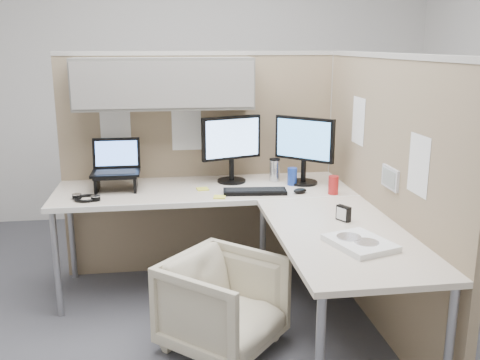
{
  "coord_description": "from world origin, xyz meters",
  "views": [
    {
      "loc": [
        -0.36,
        -2.96,
        1.68
      ],
      "look_at": [
        0.1,
        0.25,
        0.85
      ],
      "focal_mm": 40.0,
      "sensor_mm": 36.0,
      "label": 1
    }
  ],
  "objects": [
    {
      "name": "mouse",
      "position": [
        0.51,
        0.31,
        0.75
      ],
      "size": [
        0.11,
        0.09,
        0.03
      ],
      "primitive_type": "ellipsoid",
      "rotation": [
        0.0,
        0.0,
        0.34
      ],
      "color": "black",
      "rests_on": "desk"
    },
    {
      "name": "soda_can_silver",
      "position": [
        0.5,
        0.53,
        0.79
      ],
      "size": [
        0.07,
        0.07,
        0.12
      ],
      "primitive_type": "cylinder",
      "color": "#1E3FA5",
      "rests_on": "desk"
    },
    {
      "name": "desk",
      "position": [
        0.12,
        0.13,
        0.69
      ],
      "size": [
        2.0,
        1.98,
        0.73
      ],
      "color": "beige",
      "rests_on": "ground"
    },
    {
      "name": "travel_mug",
      "position": [
        0.41,
        0.65,
        0.81
      ],
      "size": [
        0.08,
        0.08,
        0.16
      ],
      "color": "silver",
      "rests_on": "desk"
    },
    {
      "name": "headphones",
      "position": [
        -0.86,
        0.35,
        0.74
      ],
      "size": [
        0.2,
        0.2,
        0.03
      ],
      "rotation": [
        0.0,
        0.0,
        -0.44
      ],
      "color": "black",
      "rests_on": "desk"
    },
    {
      "name": "paper_stack",
      "position": [
        0.56,
        -0.65,
        0.75
      ],
      "size": [
        0.33,
        0.37,
        0.03
      ],
      "rotation": [
        0.0,
        0.0,
        0.32
      ],
      "color": "white",
      "rests_on": "desk"
    },
    {
      "name": "sticky_note_b",
      "position": [
        -0.03,
        0.29,
        0.73
      ],
      "size": [
        0.09,
        0.09,
        0.01
      ],
      "primitive_type": "cube",
      "rotation": [
        0.0,
        0.0,
        -0.16
      ],
      "color": "yellow",
      "rests_on": "desk"
    },
    {
      "name": "laptop_station",
      "position": [
        -0.69,
        0.59,
        0.86
      ],
      "size": [
        0.32,
        0.27,
        0.33
      ],
      "color": "black",
      "rests_on": "desk"
    },
    {
      "name": "sticky_note_d",
      "position": [
        -0.12,
        0.5,
        0.73
      ],
      "size": [
        0.08,
        0.08,
        0.01
      ],
      "primitive_type": "cube",
      "rotation": [
        0.0,
        0.0,
        0.11
      ],
      "color": "yellow",
      "rests_on": "desk"
    },
    {
      "name": "monitor_left",
      "position": [
        0.1,
        0.67,
        1.0
      ],
      "size": [
        0.43,
        0.2,
        0.47
      ],
      "rotation": [
        0.0,
        0.0,
        0.34
      ],
      "color": "black",
      "rests_on": "desk"
    },
    {
      "name": "ground",
      "position": [
        0.0,
        0.0,
        0.0
      ],
      "size": [
        4.5,
        4.5,
        0.0
      ],
      "primitive_type": "plane",
      "color": "#414147",
      "rests_on": "ground"
    },
    {
      "name": "partition_right",
      "position": [
        0.9,
        -0.07,
        0.82
      ],
      "size": [
        0.07,
        2.03,
        1.63
      ],
      "color": "#968062",
      "rests_on": "ground"
    },
    {
      "name": "soda_can_green",
      "position": [
        0.71,
        0.27,
        0.79
      ],
      "size": [
        0.07,
        0.07,
        0.12
      ],
      "primitive_type": "cylinder",
      "color": "#B21E1E",
      "rests_on": "desk"
    },
    {
      "name": "office_chair",
      "position": [
        -0.07,
        -0.25,
        0.29
      ],
      "size": [
        0.78,
        0.78,
        0.59
      ],
      "primitive_type": "imported",
      "rotation": [
        0.0,
        0.0,
        0.84
      ],
      "color": "beige",
      "rests_on": "ground"
    },
    {
      "name": "desk_clock",
      "position": [
        0.6,
        -0.27,
        0.77
      ],
      "size": [
        0.07,
        0.09,
        0.08
      ],
      "rotation": [
        0.0,
        0.0,
        -1.06
      ],
      "color": "black",
      "rests_on": "desk"
    },
    {
      "name": "keyboard",
      "position": [
        0.21,
        0.35,
        0.74
      ],
      "size": [
        0.42,
        0.17,
        0.02
      ],
      "primitive_type": "cube",
      "rotation": [
        0.0,
        0.0,
        -0.09
      ],
      "color": "black",
      "rests_on": "desk"
    },
    {
      "name": "partition_back",
      "position": [
        -0.22,
        0.83,
        1.1
      ],
      "size": [
        2.0,
        0.36,
        1.63
      ],
      "color": "#968062",
      "rests_on": "ground"
    },
    {
      "name": "monitor_right",
      "position": [
        0.59,
        0.55,
        1.0
      ],
      "size": [
        0.35,
        0.32,
        0.47
      ],
      "rotation": [
        0.0,
        0.0,
        -0.74
      ],
      "color": "black",
      "rests_on": "desk"
    }
  ]
}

